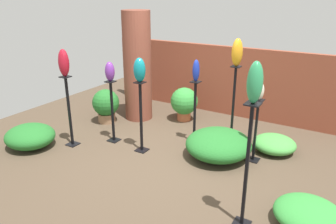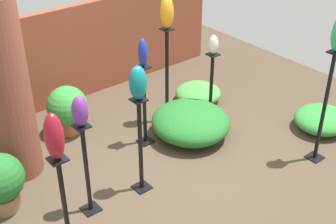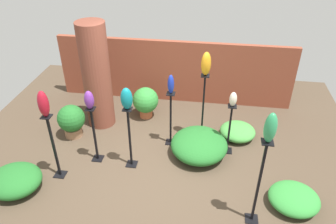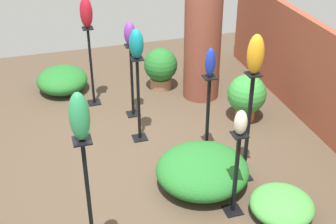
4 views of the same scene
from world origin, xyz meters
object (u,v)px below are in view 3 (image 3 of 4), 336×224
object	(u,v)px
pedestal_jade	(258,187)
pedestal_ruby	(54,150)
brick_pillar	(97,76)
art_vase_teal	(127,99)
potted_plant_near_pillar	(146,101)
pedestal_violet	(95,137)
art_vase_cobalt	(171,84)
art_vase_amber	(206,64)
art_vase_ruby	(43,104)
art_vase_violet	(89,100)
art_vase_ivory	(233,99)
pedestal_amber	(203,110)
pedestal_ivory	(229,131)
pedestal_cobalt	(171,121)
art_vase_jade	(270,128)
potted_plant_back_center	(71,120)
pedestal_teal	(130,140)

from	to	relation	value
pedestal_jade	pedestal_ruby	xyz separation A→B (m)	(-3.38, 0.51, -0.13)
brick_pillar	art_vase_teal	size ratio (longest dim) A/B	5.74
potted_plant_near_pillar	pedestal_violet	bearing A→B (deg)	-111.25
pedestal_jade	pedestal_ruby	size ratio (longest dim) A/B	1.20
art_vase_cobalt	art_vase_amber	world-z (taller)	art_vase_amber
pedestal_ruby	pedestal_violet	xyz separation A→B (m)	(0.54, 0.53, -0.06)
art_vase_ruby	art_vase_violet	size ratio (longest dim) A/B	1.35
art_vase_cobalt	art_vase_violet	xyz separation A→B (m)	(-1.32, -0.71, -0.03)
art_vase_ivory	pedestal_amber	bearing A→B (deg)	145.00
pedestal_ivory	pedestal_cobalt	bearing A→B (deg)	174.89
art_vase_teal	art_vase_amber	world-z (taller)	art_vase_amber
art_vase_jade	art_vase_violet	distance (m)	3.06
pedestal_violet	art_vase_amber	distance (m)	2.46
brick_pillar	art_vase_violet	distance (m)	1.27
art_vase_cobalt	art_vase_ivory	distance (m)	1.16
brick_pillar	potted_plant_back_center	size ratio (longest dim) A/B	3.20
art_vase_jade	potted_plant_near_pillar	xyz separation A→B (m)	(-2.22, 2.64, -1.36)
pedestal_ivory	pedestal_amber	distance (m)	0.68
potted_plant_back_center	art_vase_ivory	bearing A→B (deg)	-0.91
pedestal_ivory	pedestal_jade	bearing A→B (deg)	-77.01
pedestal_amber	potted_plant_back_center	world-z (taller)	pedestal_amber
pedestal_ivory	potted_plant_near_pillar	xyz separation A→B (m)	(-1.85, 1.00, -0.07)
pedestal_amber	art_vase_amber	size ratio (longest dim) A/B	3.14
pedestal_jade	pedestal_violet	world-z (taller)	pedestal_jade
art_vase_ivory	art_vase_amber	bearing A→B (deg)	145.00
pedestal_ivory	pedestal_teal	world-z (taller)	pedestal_teal
brick_pillar	pedestal_ivory	xyz separation A→B (m)	(2.78, -0.62, -0.66)
pedestal_teal	art_vase_jade	distance (m)	2.65
art_vase_cobalt	art_vase_amber	xyz separation A→B (m)	(0.61, 0.27, 0.33)
brick_pillar	potted_plant_back_center	bearing A→B (deg)	-127.79
art_vase_ivory	art_vase_ruby	xyz separation A→B (m)	(-3.01, -1.13, 0.32)
pedestal_jade	pedestal_cobalt	bearing A→B (deg)	131.24
pedestal_ruby	art_vase_ruby	bearing A→B (deg)	-14.04
pedestal_teal	potted_plant_back_center	size ratio (longest dim) A/B	1.74
pedestal_jade	art_vase_cobalt	distance (m)	2.40
pedestal_cobalt	brick_pillar	bearing A→B (deg)	162.44
pedestal_ruby	art_vase_amber	world-z (taller)	art_vase_amber
art_vase_cobalt	potted_plant_near_pillar	xyz separation A→B (m)	(-0.70, 0.89, -0.95)
art_vase_cobalt	art_vase_jade	xyz separation A→B (m)	(1.53, -1.74, 0.40)
brick_pillar	potted_plant_back_center	distance (m)	1.04
pedestal_teal	pedestal_amber	size ratio (longest dim) A/B	0.86
art_vase_ivory	potted_plant_near_pillar	size ratio (longest dim) A/B	0.39
pedestal_violet	potted_plant_back_center	bearing A→B (deg)	138.63
pedestal_jade	art_vase_teal	bearing A→B (deg)	155.82
brick_pillar	pedestal_jade	bearing A→B (deg)	-35.58
pedestal_cobalt	potted_plant_back_center	distance (m)	2.07
art_vase_teal	art_vase_amber	bearing A→B (deg)	39.90
pedestal_jade	art_vase_amber	size ratio (longest dim) A/B	3.33
art_vase_cobalt	potted_plant_back_center	bearing A→B (deg)	-178.57
art_vase_cobalt	art_vase_amber	bearing A→B (deg)	23.93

